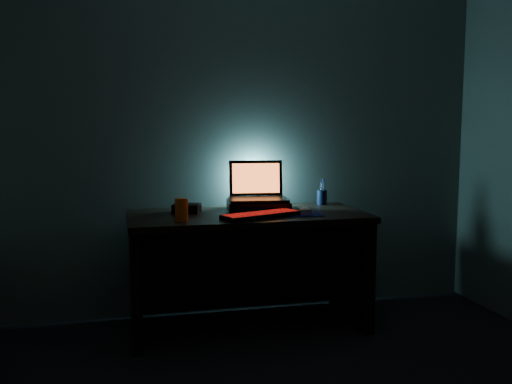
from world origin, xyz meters
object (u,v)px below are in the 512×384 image
(mouse, at_px, (304,211))
(router, at_px, (187,208))
(juice_glass, at_px, (181,209))
(pen_cup, at_px, (322,197))
(laptop, at_px, (257,191))
(keyboard, at_px, (261,215))

(mouse, relative_size, router, 0.55)
(juice_glass, relative_size, router, 0.65)
(mouse, height_order, pen_cup, pen_cup)
(mouse, bearing_deg, router, 165.55)
(laptop, distance_m, mouse, 0.39)
(keyboard, height_order, router, router)
(laptop, height_order, pen_cup, laptop)
(pen_cup, relative_size, juice_glass, 0.77)
(laptop, bearing_deg, juice_glass, -139.72)
(keyboard, distance_m, mouse, 0.30)
(pen_cup, height_order, juice_glass, juice_glass)
(keyboard, bearing_deg, pen_cup, 17.52)
(laptop, distance_m, router, 0.49)
(keyboard, height_order, juice_glass, juice_glass)
(laptop, bearing_deg, router, -165.92)
(pen_cup, bearing_deg, laptop, -169.61)
(laptop, height_order, router, laptop)
(laptop, bearing_deg, pen_cup, 17.59)
(router, bearing_deg, keyboard, -15.98)
(laptop, distance_m, juice_glass, 0.65)
(laptop, bearing_deg, keyboard, -92.62)
(pen_cup, bearing_deg, mouse, -123.76)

